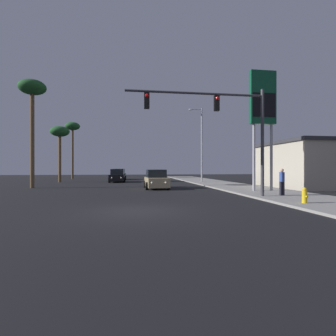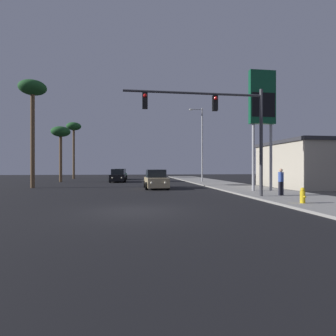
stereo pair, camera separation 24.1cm
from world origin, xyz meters
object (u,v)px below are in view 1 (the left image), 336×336
object	(u,v)px
palm_tree_far	(72,130)
gas_station_sign	(263,104)
street_lamp	(201,141)
pedestrian_on_sidewalk	(282,181)
car_green	(119,175)
traffic_light_mast	(224,118)
palm_tree_near	(32,94)
palm_tree_mid	(60,134)
car_black	(117,176)
fire_hydrant	(305,195)
car_tan	(156,180)

from	to	relation	value
palm_tree_far	gas_station_sign	bearing A→B (deg)	-54.23
palm_tree_far	street_lamp	bearing A→B (deg)	-38.07
pedestrian_on_sidewalk	car_green	bearing A→B (deg)	112.96
traffic_light_mast	palm_tree_near	distance (m)	17.97
palm_tree_far	palm_tree_mid	distance (m)	10.21
car_black	traffic_light_mast	size ratio (longest dim) A/B	0.52
street_lamp	palm_tree_near	size ratio (longest dim) A/B	0.92
palm_tree_far	palm_tree_near	bearing A→B (deg)	-88.07
car_black	pedestrian_on_sidewalk	xyz separation A→B (m)	(11.05, -19.09, 0.27)
palm_tree_mid	palm_tree_near	size ratio (longest dim) A/B	0.73
car_green	street_lamp	size ratio (longest dim) A/B	0.48
street_lamp	traffic_light_mast	bearing A→B (deg)	-100.64
palm_tree_near	car_green	bearing A→B (deg)	66.06
street_lamp	palm_tree_far	bearing A→B (deg)	141.93
car_black	palm_tree_far	world-z (taller)	palm_tree_far
traffic_light_mast	pedestrian_on_sidewalk	distance (m)	5.41
traffic_light_mast	pedestrian_on_sidewalk	world-z (taller)	traffic_light_mast
fire_hydrant	pedestrian_on_sidewalk	distance (m)	3.71
gas_station_sign	palm_tree_far	world-z (taller)	palm_tree_far
palm_tree_near	car_tan	bearing A→B (deg)	-10.60
palm_tree_near	gas_station_sign	bearing A→B (deg)	-20.02
fire_hydrant	palm_tree_far	world-z (taller)	palm_tree_far
car_tan	palm_tree_near	distance (m)	13.67
car_green	palm_tree_far	distance (m)	11.46
car_green	palm_tree_near	size ratio (longest dim) A/B	0.44
street_lamp	palm_tree_mid	bearing A→B (deg)	166.80
car_tan	car_green	xyz separation A→B (m)	(-3.92, 18.16, 0.00)
car_tan	palm_tree_near	size ratio (longest dim) A/B	0.44
fire_hydrant	palm_tree_mid	world-z (taller)	palm_tree_mid
car_tan	palm_tree_mid	world-z (taller)	palm_tree_mid
pedestrian_on_sidewalk	palm_tree_far	xyz separation A→B (m)	(-18.87, 30.00, 7.14)
street_lamp	car_tan	bearing A→B (deg)	-128.15
car_green	fire_hydrant	bearing A→B (deg)	110.54
car_green	palm_tree_mid	bearing A→B (deg)	41.61
traffic_light_mast	pedestrian_on_sidewalk	xyz separation A→B (m)	(3.90, 0.24, -3.75)
pedestrian_on_sidewalk	car_black	bearing A→B (deg)	120.06
gas_station_sign	car_black	bearing A→B (deg)	125.86
pedestrian_on_sidewalk	traffic_light_mast	bearing A→B (deg)	-176.54
traffic_light_mast	palm_tree_far	world-z (taller)	palm_tree_far
car_black	fire_hydrant	distance (m)	24.75
fire_hydrant	palm_tree_mid	xyz separation A→B (m)	(-17.35, 23.53, 5.69)
car_green	pedestrian_on_sidewalk	distance (m)	28.33
pedestrian_on_sidewalk	street_lamp	bearing A→B (deg)	93.12
traffic_light_mast	gas_station_sign	world-z (taller)	gas_station_sign
car_green	street_lamp	xyz separation A→B (m)	(10.18, -10.19, 4.36)
traffic_light_mast	palm_tree_near	size ratio (longest dim) A/B	0.86
car_green	palm_tree_far	world-z (taller)	palm_tree_far
palm_tree_far	palm_tree_mid	xyz separation A→B (m)	(0.52, -10.00, -2.00)
car_black	gas_station_sign	xyz separation A→B (m)	(11.48, -15.88, 5.86)
pedestrian_on_sidewalk	palm_tree_mid	bearing A→B (deg)	132.54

